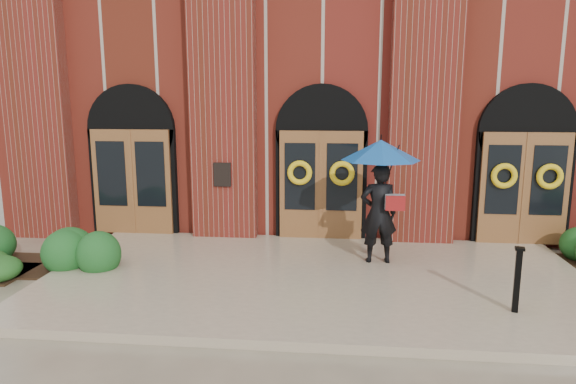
# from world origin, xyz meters

# --- Properties ---
(ground) EXTENTS (90.00, 90.00, 0.00)m
(ground) POSITION_xyz_m (0.00, 0.00, 0.00)
(ground) COLOR gray
(ground) RESTS_ON ground
(landing) EXTENTS (10.00, 5.30, 0.15)m
(landing) POSITION_xyz_m (0.00, 0.15, 0.07)
(landing) COLOR tan
(landing) RESTS_ON ground
(church_building) EXTENTS (16.20, 12.53, 7.00)m
(church_building) POSITION_xyz_m (0.00, 8.78, 3.50)
(church_building) COLOR maroon
(church_building) RESTS_ON ground
(man_with_umbrella) EXTENTS (1.67, 1.67, 2.45)m
(man_with_umbrella) POSITION_xyz_m (1.21, 1.07, 1.86)
(man_with_umbrella) COLOR black
(man_with_umbrella) RESTS_ON landing
(metal_post) EXTENTS (0.17, 0.17, 1.03)m
(metal_post) POSITION_xyz_m (3.16, -1.16, 0.69)
(metal_post) COLOR black
(metal_post) RESTS_ON landing
(hedge_wall_left) EXTENTS (3.23, 1.29, 0.83)m
(hedge_wall_left) POSITION_xyz_m (-5.20, 0.50, 0.41)
(hedge_wall_left) COLOR #194D1C
(hedge_wall_left) RESTS_ON ground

